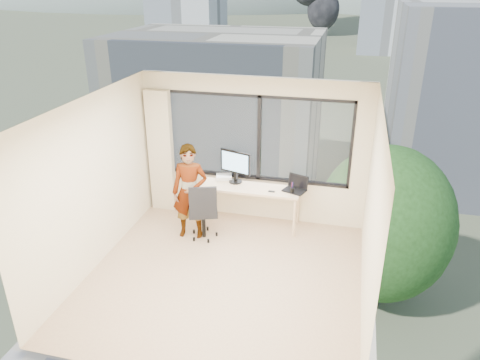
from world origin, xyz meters
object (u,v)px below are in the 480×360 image
(person, at_px, (190,192))
(monitor, at_px, (236,167))
(game_console, at_px, (224,177))
(laptop, at_px, (295,185))
(handbag, at_px, (296,182))
(desk, at_px, (249,205))
(chair, at_px, (203,209))

(person, relative_size, monitor, 2.76)
(monitor, xyz_separation_m, game_console, (-0.24, 0.09, -0.26))
(monitor, distance_m, game_console, 0.37)
(laptop, height_order, handbag, laptop)
(game_console, relative_size, handbag, 1.19)
(monitor, height_order, handbag, monitor)
(monitor, relative_size, laptop, 1.54)
(desk, relative_size, laptop, 4.64)
(chair, relative_size, game_console, 3.78)
(game_console, xyz_separation_m, laptop, (1.31, -0.22, 0.08))
(game_console, bearing_deg, person, -131.08)
(person, bearing_deg, chair, -10.21)
(chair, bearing_deg, game_console, 61.50)
(desk, relative_size, handbag, 7.65)
(desk, height_order, person, person)
(game_console, bearing_deg, laptop, -26.91)
(laptop, bearing_deg, monitor, -166.21)
(chair, xyz_separation_m, game_console, (0.13, 0.83, 0.26))
(game_console, bearing_deg, monitor, -38.66)
(game_console, distance_m, laptop, 1.33)
(game_console, distance_m, handbag, 1.31)
(handbag, bearing_deg, person, -162.96)
(desk, height_order, handbag, handbag)
(monitor, height_order, game_console, monitor)
(desk, distance_m, person, 1.16)
(desk, relative_size, game_console, 6.44)
(desk, xyz_separation_m, laptop, (0.80, -0.02, 0.49))
(handbag, bearing_deg, chair, -159.30)
(chair, xyz_separation_m, person, (-0.22, 0.01, 0.29))
(desk, height_order, game_console, game_console)
(desk, bearing_deg, monitor, 159.44)
(person, relative_size, laptop, 4.24)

